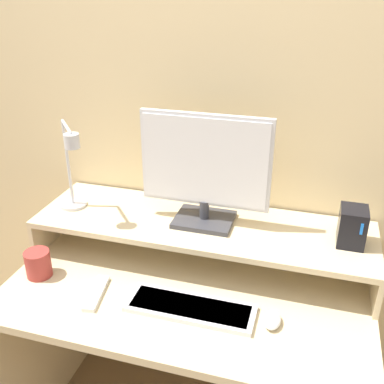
{
  "coord_description": "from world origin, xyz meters",
  "views": [
    {
      "loc": [
        0.38,
        -0.87,
        1.73
      ],
      "look_at": [
        0.0,
        0.41,
        1.09
      ],
      "focal_mm": 42.0,
      "sensor_mm": 36.0,
      "label": 1
    }
  ],
  "objects": [
    {
      "name": "router_dock",
      "position": [
        0.53,
        0.55,
        0.96
      ],
      "size": [
        0.09,
        0.11,
        0.14
      ],
      "color": "black",
      "rests_on": "monitor_shelf"
    },
    {
      "name": "monitor_shelf",
      "position": [
        0.0,
        0.55,
        0.87
      ],
      "size": [
        1.27,
        0.38,
        0.16
      ],
      "color": "beige",
      "rests_on": "desk"
    },
    {
      "name": "remote_control",
      "position": [
        -0.29,
        0.22,
        0.75
      ],
      "size": [
        0.07,
        0.19,
        0.02
      ],
      "color": "white",
      "rests_on": "desk"
    },
    {
      "name": "mouse",
      "position": [
        0.31,
        0.25,
        0.75
      ],
      "size": [
        0.05,
        0.09,
        0.03
      ],
      "color": "white",
      "rests_on": "desk"
    },
    {
      "name": "desk_lamp",
      "position": [
        -0.49,
        0.48,
        1.08
      ],
      "size": [
        0.19,
        0.21,
        0.36
      ],
      "color": "silver",
      "rests_on": "monitor_shelf"
    },
    {
      "name": "keyboard",
      "position": [
        0.05,
        0.24,
        0.75
      ],
      "size": [
        0.43,
        0.14,
        0.02
      ],
      "color": "silver",
      "rests_on": "desk"
    },
    {
      "name": "desk",
      "position": [
        0.0,
        0.37,
        0.53
      ],
      "size": [
        1.27,
        0.74,
        0.74
      ],
      "color": "beige",
      "rests_on": "ground_plane"
    },
    {
      "name": "wall_back",
      "position": [
        0.0,
        0.78,
        1.25
      ],
      "size": [
        6.0,
        0.05,
        2.5
      ],
      "color": "beige",
      "rests_on": "ground_plane"
    },
    {
      "name": "monitor",
      "position": [
        0.01,
        0.56,
        1.11
      ],
      "size": [
        0.48,
        0.18,
        0.42
      ],
      "color": "#38383D",
      "rests_on": "monitor_shelf"
    },
    {
      "name": "mug",
      "position": [
        -0.54,
        0.27,
        0.79
      ],
      "size": [
        0.09,
        0.09,
        0.1
      ],
      "color": "#9E332D",
      "rests_on": "desk"
    }
  ]
}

